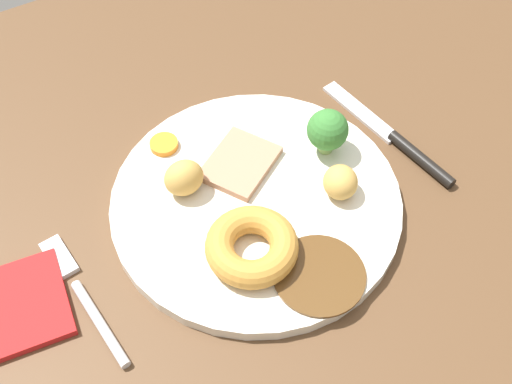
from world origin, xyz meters
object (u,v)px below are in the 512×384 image
at_px(meat_slice_main, 240,163).
at_px(roast_potato_right, 340,182).
at_px(knife, 398,141).
at_px(dinner_plate, 256,202).
at_px(broccoli_floret, 328,130).
at_px(carrot_coin_front, 164,144).
at_px(yorkshire_pudding, 252,246).
at_px(roast_potato_left, 184,178).
at_px(fork, 82,295).
at_px(folded_napkin, 4,311).

relative_size(meat_slice_main, roast_potato_right, 2.04).
xyz_separation_m(meat_slice_main, knife, (0.16, -0.05, -0.01)).
distance_m(dinner_plate, broccoli_floret, 0.10).
xyz_separation_m(meat_slice_main, carrot_coin_front, (-0.06, 0.06, -0.00)).
xyz_separation_m(yorkshire_pudding, roast_potato_left, (-0.02, 0.10, 0.01)).
distance_m(yorkshire_pudding, broccoli_floret, 0.15).
bearing_deg(carrot_coin_front, yorkshire_pudding, -85.16).
height_order(carrot_coin_front, fork, carrot_coin_front).
xyz_separation_m(broccoli_floret, fork, (-0.28, -0.03, -0.04)).
distance_m(roast_potato_left, roast_potato_right, 0.15).
height_order(carrot_coin_front, folded_napkin, carrot_coin_front).
bearing_deg(knife, meat_slice_main, 65.83).
height_order(dinner_plate, folded_napkin, dinner_plate).
height_order(meat_slice_main, fork, meat_slice_main).
bearing_deg(roast_potato_left, folded_napkin, -170.49).
distance_m(meat_slice_main, yorkshire_pudding, 0.11).
xyz_separation_m(broccoli_floret, folded_napkin, (-0.34, -0.01, -0.04)).
distance_m(broccoli_floret, knife, 0.09).
distance_m(yorkshire_pudding, knife, 0.21).
distance_m(roast_potato_right, fork, 0.26).
bearing_deg(carrot_coin_front, fork, -140.27).
bearing_deg(folded_napkin, knife, -2.17).
relative_size(roast_potato_right, fork, 0.24).
height_order(roast_potato_left, folded_napkin, roast_potato_left).
bearing_deg(roast_potato_right, knife, 16.94).
xyz_separation_m(yorkshire_pudding, knife, (0.21, 0.05, -0.02)).
bearing_deg(folded_napkin, broccoli_floret, 1.11).
bearing_deg(dinner_plate, carrot_coin_front, 114.83).
height_order(yorkshire_pudding, roast_potato_left, roast_potato_left).
xyz_separation_m(dinner_plate, carrot_coin_front, (-0.05, 0.11, 0.01)).
height_order(meat_slice_main, knife, meat_slice_main).
distance_m(roast_potato_right, folded_napkin, 0.33).
distance_m(meat_slice_main, roast_potato_right, 0.10).
bearing_deg(yorkshire_pudding, dinner_plate, 56.29).
distance_m(roast_potato_left, knife, 0.23).
relative_size(roast_potato_right, carrot_coin_front, 1.25).
relative_size(meat_slice_main, knife, 0.40).
bearing_deg(knife, roast_potato_right, 98.96).
bearing_deg(knife, carrot_coin_front, 55.53).
xyz_separation_m(fork, knife, (0.36, 0.00, 0.00)).
height_order(knife, folded_napkin, knife).
relative_size(yorkshire_pudding, roast_potato_right, 2.33).
bearing_deg(roast_potato_right, roast_potato_left, 148.59).
height_order(yorkshire_pudding, knife, yorkshire_pudding).
distance_m(yorkshire_pudding, folded_napkin, 0.23).
bearing_deg(folded_napkin, meat_slice_main, 7.09).
xyz_separation_m(roast_potato_right, knife, (0.10, 0.03, -0.03)).
height_order(carrot_coin_front, broccoli_floret, broccoli_floret).
bearing_deg(fork, roast_potato_right, -101.21).
distance_m(yorkshire_pudding, roast_potato_left, 0.10).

